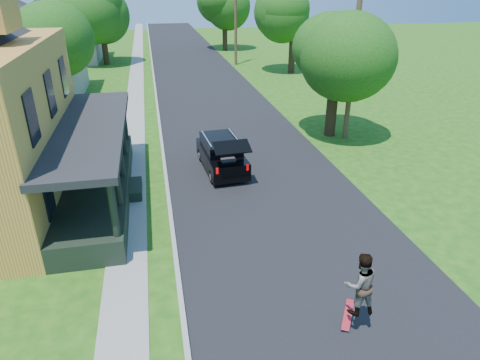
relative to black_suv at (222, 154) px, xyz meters
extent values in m
plane|color=#1A5010|center=(1.40, -7.75, -0.77)|extent=(140.00, 140.00, 0.00)
cube|color=black|center=(1.40, 12.25, -0.77)|extent=(8.00, 120.00, 0.02)
cube|color=#999A95|center=(-2.65, 12.25, -0.77)|extent=(0.15, 120.00, 0.12)
cube|color=gray|center=(-4.20, 12.25, -0.77)|extent=(1.30, 120.00, 0.03)
cube|color=gray|center=(-8.10, -1.75, -0.77)|extent=(6.50, 1.20, 0.03)
cube|color=black|center=(-5.40, -1.75, -0.32)|extent=(2.40, 10.00, 0.90)
cube|color=black|center=(-5.40, -1.75, 2.23)|extent=(2.60, 10.30, 0.25)
cube|color=#9F998D|center=(-12.10, 16.25, 1.73)|extent=(8.00, 8.00, 5.00)
cube|color=#9F998D|center=(-12.10, 32.25, 1.73)|extent=(8.00, 8.00, 5.00)
cube|color=black|center=(0.00, 0.00, -0.19)|extent=(1.94, 4.08, 0.77)
cube|color=black|center=(-0.01, 0.14, 0.43)|extent=(1.70, 2.56, 0.50)
cube|color=black|center=(-0.01, 0.14, 0.70)|extent=(1.74, 2.65, 0.07)
cube|color=black|center=(0.13, -1.94, 1.08)|extent=(1.59, 0.93, 0.34)
cube|color=#2E2E32|center=(0.08, -1.19, 0.08)|extent=(0.67, 0.58, 0.41)
cube|color=silver|center=(-0.68, 0.09, 0.78)|extent=(0.20, 2.19, 0.05)
cube|color=silver|center=(0.66, 0.18, 0.78)|extent=(0.20, 2.19, 0.05)
cube|color=#990505|center=(-0.53, -2.01, 0.08)|extent=(0.11, 0.06, 0.27)
cube|color=#990505|center=(0.80, -1.92, 0.08)|extent=(0.11, 0.06, 0.27)
cylinder|color=black|center=(-0.82, 1.26, -0.47)|extent=(0.26, 0.63, 0.61)
cylinder|color=black|center=(0.64, 1.36, -0.47)|extent=(0.26, 0.63, 0.61)
cylinder|color=black|center=(-0.64, -1.36, -0.47)|extent=(0.26, 0.63, 0.61)
cylinder|color=black|center=(0.81, -1.26, -0.47)|extent=(0.26, 0.63, 0.61)
imported|color=black|center=(1.64, -10.75, 0.70)|extent=(0.84, 0.66, 1.71)
cube|color=#AB0E1B|center=(1.49, -10.62, -0.36)|extent=(0.47, 0.49, 0.69)
cylinder|color=black|center=(-9.05, 12.35, 0.78)|extent=(0.66, 0.66, 3.11)
sphere|color=#36741F|center=(-9.05, 12.35, 3.88)|extent=(5.53, 5.53, 4.63)
sphere|color=#36741F|center=(-8.60, 12.15, 4.90)|extent=(4.79, 4.79, 4.01)
sphere|color=#36741F|center=(-9.62, 12.63, 4.39)|extent=(4.92, 4.92, 4.12)
cylinder|color=black|center=(-7.28, 29.16, 0.83)|extent=(0.75, 0.75, 3.22)
sphere|color=#36741F|center=(-7.28, 29.16, 4.36)|extent=(7.41, 7.41, 5.76)
sphere|color=#36741F|center=(-7.62, 29.73, 5.00)|extent=(6.59, 6.59, 5.12)
cylinder|color=black|center=(6.90, 3.59, 0.85)|extent=(0.78, 0.78, 3.25)
sphere|color=#36741F|center=(6.90, 3.59, 4.05)|extent=(6.08, 6.08, 4.71)
sphere|color=#36741F|center=(7.19, 3.14, 5.10)|extent=(5.27, 5.27, 4.08)
sphere|color=#36741F|center=(6.55, 4.19, 4.57)|extent=(5.41, 5.41, 4.19)
cylinder|color=black|center=(10.27, 21.14, 1.08)|extent=(0.79, 0.79, 3.71)
sphere|color=#36741F|center=(10.27, 21.14, 4.71)|extent=(6.89, 6.89, 5.31)
sphere|color=#36741F|center=(9.60, 21.35, 5.30)|extent=(6.12, 6.12, 4.72)
cylinder|color=black|center=(6.48, 36.01, 1.05)|extent=(0.65, 0.65, 3.64)
sphere|color=#36741F|center=(6.48, 36.01, 4.50)|extent=(5.43, 5.43, 4.90)
sphere|color=#36741F|center=(6.00, 36.49, 5.05)|extent=(4.83, 4.83, 4.36)
cylinder|color=#4B3022|center=(7.57, 2.95, 3.99)|extent=(0.33, 0.33, 9.53)
cylinder|color=#4B3022|center=(5.90, 26.24, 4.17)|extent=(0.35, 0.35, 9.88)
camera|label=1|loc=(-2.94, -18.30, 7.48)|focal=32.00mm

